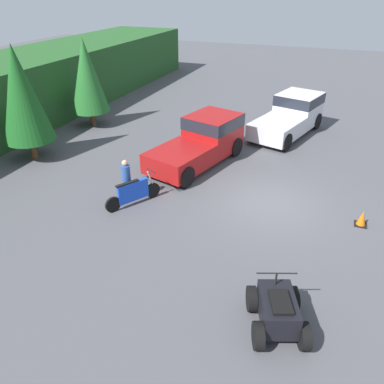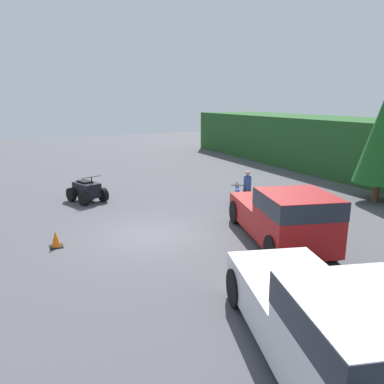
{
  "view_description": "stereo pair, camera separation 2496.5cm",
  "coord_description": "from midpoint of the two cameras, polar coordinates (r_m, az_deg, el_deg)",
  "views": [
    {
      "loc": [
        -12.49,
        -1.64,
        7.44
      ],
      "look_at": [
        -1.81,
        2.46,
        0.95
      ],
      "focal_mm": 35.0,
      "sensor_mm": 36.0,
      "label": 1
    },
    {
      "loc": [
        12.2,
        -4.17,
        4.77
      ],
      "look_at": [
        -1.81,
        2.46,
        0.95
      ],
      "focal_mm": 35.0,
      "sensor_mm": 36.0,
      "label": 2
    }
  ],
  "objects": [
    {
      "name": "dirt_bike",
      "position": [
        9.68,
        45.6,
        -26.21
      ],
      "size": [
        2.06,
        1.32,
        1.2
      ],
      "rotation": [
        0.0,
        0.0,
        -0.54
      ],
      "color": "black",
      "rests_on": "ground_plane"
    },
    {
      "name": "ground_plane",
      "position": [
        6.76,
        46.67,
        -56.85
      ],
      "size": [
        80.0,
        80.0,
        0.0
      ],
      "primitive_type": "plane",
      "color": "#4C4C51"
    },
    {
      "name": "quad_atv",
      "position": [
        8.11,
        -7.55,
        -29.95
      ],
      "size": [
        2.14,
        1.83,
        1.29
      ],
      "rotation": [
        0.0,
        0.0,
        0.36
      ],
      "color": "black",
      "rests_on": "ground_plane"
    },
    {
      "name": "tree_left",
      "position": [
        14.55,
        64.0,
        -6.19
      ],
      "size": [
        2.29,
        2.29,
        5.21
      ],
      "color": "brown",
      "rests_on": "ground_plane"
    },
    {
      "name": "rider_person",
      "position": [
        9.73,
        48.24,
        -23.53
      ],
      "size": [
        0.46,
        0.46,
        1.68
      ],
      "rotation": [
        0.0,
        0.0,
        -0.47
      ],
      "color": "brown",
      "rests_on": "ground_plane"
    },
    {
      "name": "traffic_cone",
      "position": [
        5.86,
        -15.81,
        -75.81
      ],
      "size": [
        0.42,
        0.42,
        0.55
      ],
      "color": "black",
      "rests_on": "ground_plane"
    },
    {
      "name": "pickup_truck_red",
      "position": [
        8.83,
        79.31,
        -33.51
      ],
      "size": [
        5.49,
        3.41,
        1.99
      ],
      "rotation": [
        0.0,
        0.0,
        -0.27
      ],
      "color": "maroon",
      "rests_on": "ground_plane"
    },
    {
      "name": "pickup_truck_second",
      "position": [
        10.26,
        125.59,
        -38.35
      ],
      "size": [
        5.59,
        3.48,
        1.99
      ],
      "rotation": [
        0.0,
        0.0,
        -0.28
      ],
      "color": "silver",
      "rests_on": "ground_plane"
    }
  ]
}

